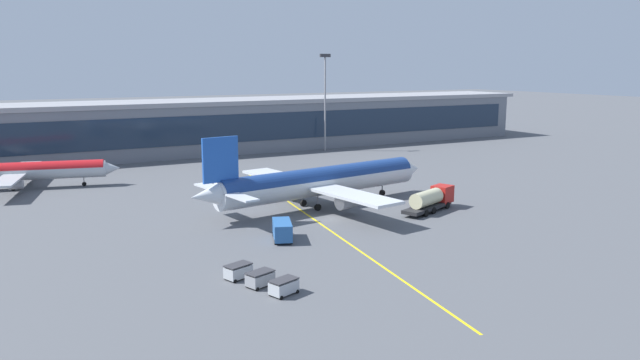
# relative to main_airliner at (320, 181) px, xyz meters

# --- Properties ---
(ground_plane) EXTENTS (700.00, 700.00, 0.00)m
(ground_plane) POSITION_rel_main_airliner_xyz_m (-2.44, -7.26, -3.88)
(ground_plane) COLOR #515459
(apron_lead_in_line) EXTENTS (11.93, 79.19, 0.01)m
(apron_lead_in_line) POSITION_rel_main_airliner_xyz_m (-4.22, -5.26, -3.87)
(apron_lead_in_line) COLOR yellow
(apron_lead_in_line) RESTS_ON ground_plane
(terminal_building) EXTENTS (223.95, 19.12, 12.64)m
(terminal_building) POSITION_rel_main_airliner_xyz_m (-15.73, 65.29, 2.46)
(terminal_building) COLOR slate
(terminal_building) RESTS_ON ground_plane
(main_airliner) EXTENTS (41.83, 33.26, 11.65)m
(main_airliner) POSITION_rel_main_airliner_xyz_m (0.00, 0.00, 0.00)
(main_airliner) COLOR silver
(main_airliner) RESTS_ON ground_plane
(fuel_tanker) EXTENTS (10.96, 6.33, 3.25)m
(fuel_tanker) POSITION_rel_main_airliner_xyz_m (12.95, -9.95, -2.13)
(fuel_tanker) COLOR #232326
(fuel_tanker) RESTS_ON ground_plane
(crew_van) EXTENTS (3.74, 5.42, 2.30)m
(crew_van) POSITION_rel_main_airliner_xyz_m (-12.44, -13.23, -2.56)
(crew_van) COLOR #285B9E
(crew_van) RESTS_ON ground_plane
(baggage_cart_0) EXTENTS (3.01, 2.34, 1.48)m
(baggage_cart_0) POSITION_rel_main_airliner_xyz_m (-19.96, -29.59, -3.10)
(baggage_cart_0) COLOR #B2B7BC
(baggage_cart_0) RESTS_ON ground_plane
(baggage_cart_1) EXTENTS (3.01, 2.34, 1.48)m
(baggage_cart_1) POSITION_rel_main_airliner_xyz_m (-21.03, -26.58, -3.10)
(baggage_cart_1) COLOR gray
(baggage_cart_1) RESTS_ON ground_plane
(baggage_cart_2) EXTENTS (3.01, 2.34, 1.48)m
(baggage_cart_2) POSITION_rel_main_airliner_xyz_m (-22.09, -23.56, -3.10)
(baggage_cart_2) COLOR #B2B7BC
(baggage_cart_2) RESTS_ON ground_plane
(commuter_jet_near) EXTENTS (31.53, 25.25, 8.77)m
(commuter_jet_near) POSITION_rel_main_airliner_xyz_m (-38.07, 36.24, -0.80)
(commuter_jet_near) COLOR #B2B7BC
(commuter_jet_near) RESTS_ON ground_plane
(apron_light_mast_0) EXTENTS (2.80, 0.50, 23.58)m
(apron_light_mast_0) POSITION_rel_main_airliner_xyz_m (30.50, 53.33, 9.90)
(apron_light_mast_0) COLOR gray
(apron_light_mast_0) RESTS_ON ground_plane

